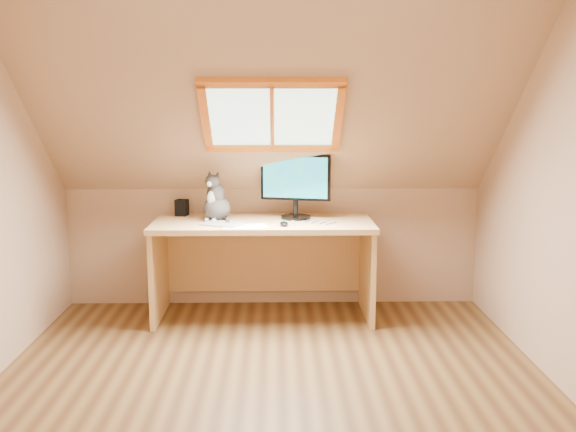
{
  "coord_description": "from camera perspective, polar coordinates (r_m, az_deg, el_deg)",
  "views": [
    {
      "loc": [
        0.03,
        -3.63,
        1.71
      ],
      "look_at": [
        0.11,
        1.0,
        0.9
      ],
      "focal_mm": 40.0,
      "sensor_mm": 36.0,
      "label": 1
    }
  ],
  "objects": [
    {
      "name": "monitor",
      "position": [
        5.14,
        0.68,
        3.06
      ],
      "size": [
        0.56,
        0.24,
        0.52
      ],
      "color": "black",
      "rests_on": "desk"
    },
    {
      "name": "mouse",
      "position": [
        4.87,
        -0.35,
        -0.7
      ],
      "size": [
        0.08,
        0.12,
        0.03
      ],
      "primitive_type": "ellipsoid",
      "rotation": [
        0.0,
        0.0,
        0.13
      ],
      "color": "black",
      "rests_on": "desk"
    },
    {
      "name": "ground",
      "position": [
        4.02,
        -1.41,
        -15.25
      ],
      "size": [
        3.5,
        3.5,
        0.0
      ],
      "primitive_type": "plane",
      "color": "brown",
      "rests_on": "ground"
    },
    {
      "name": "desk",
      "position": [
        5.22,
        -2.2,
        -2.82
      ],
      "size": [
        1.74,
        0.76,
        0.79
      ],
      "color": "tan",
      "rests_on": "ground"
    },
    {
      "name": "room_shell",
      "position": [
        3.55,
        -1.52,
        5.43
      ],
      "size": [
        3.52,
        3.52,
        2.41
      ],
      "color": "tan",
      "rests_on": "ground"
    },
    {
      "name": "graphics_tablet",
      "position": [
        4.95,
        -5.81,
        -0.69
      ],
      "size": [
        0.36,
        0.33,
        0.01
      ],
      "primitive_type": "cube",
      "rotation": [
        0.0,
        0.0,
        -0.47
      ],
      "color": "#B2B2B7",
      "rests_on": "desk"
    },
    {
      "name": "desk_speaker",
      "position": [
        5.39,
        -9.42,
        0.75
      ],
      "size": [
        0.11,
        0.11,
        0.13
      ],
      "primitive_type": "cube",
      "rotation": [
        0.0,
        0.0,
        -0.21
      ],
      "color": "black",
      "rests_on": "desk"
    },
    {
      "name": "papers",
      "position": [
        4.85,
        -3.21,
        -0.95
      ],
      "size": [
        0.33,
        0.27,
        0.0
      ],
      "color": "white",
      "rests_on": "desk"
    },
    {
      "name": "cables",
      "position": [
        4.99,
        1.7,
        -0.6
      ],
      "size": [
        0.51,
        0.26,
        0.01
      ],
      "color": "silver",
      "rests_on": "desk"
    },
    {
      "name": "cat",
      "position": [
        5.13,
        -6.42,
        1.22
      ],
      "size": [
        0.31,
        0.33,
        0.4
      ],
      "color": "#484340",
      "rests_on": "desk"
    }
  ]
}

